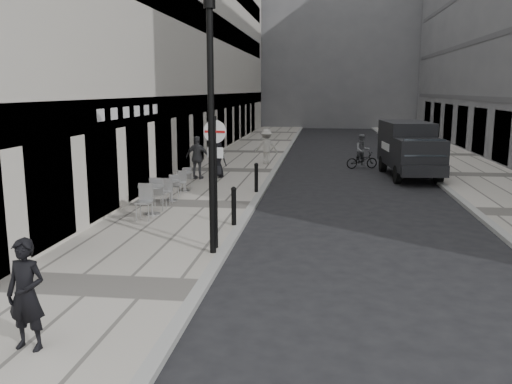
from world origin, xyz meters
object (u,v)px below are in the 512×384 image
sign_post (215,164)px  panel_van (409,146)px  walking_man (26,295)px  cyclist (362,155)px  lamppost (211,114)px

sign_post → panel_van: size_ratio=0.59×
walking_man → cyclist: 20.80m
lamppost → panel_van: (6.19, 12.61, -1.94)m
panel_van → cyclist: size_ratio=3.13×
walking_man → sign_post: bearing=79.1°
cyclist → walking_man: bearing=-123.5°
sign_post → panel_van: sign_post is taller
sign_post → panel_van: bearing=70.5°
lamppost → walking_man: bearing=-108.8°
lamppost → panel_van: size_ratio=1.09×
sign_post → panel_van: (6.19, 12.21, -0.76)m
panel_van → lamppost: bearing=-121.0°
walking_man → sign_post: size_ratio=0.53×
walking_man → panel_van: size_ratio=0.31×
lamppost → panel_van: 14.18m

